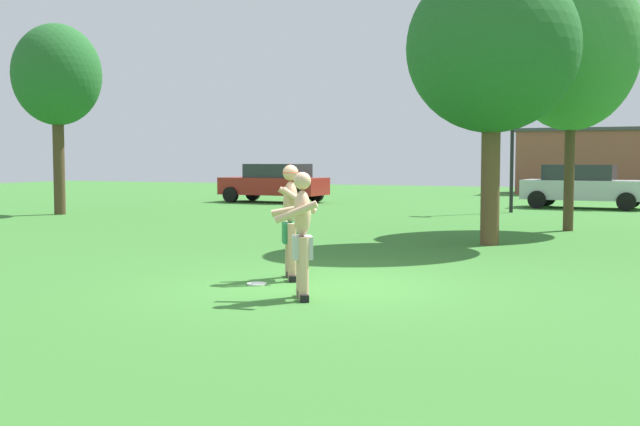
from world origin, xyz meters
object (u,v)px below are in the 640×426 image
at_px(frisbee, 257,284).
at_px(player_with_cap, 291,216).
at_px(car_silver_far_end, 583,185).
at_px(tree_right_field, 572,44).
at_px(tree_near_building, 492,49).
at_px(player_in_gray, 302,233).
at_px(tree_left_field, 57,76).
at_px(car_red_near_post, 275,182).
at_px(lamp_post, 513,112).

bearing_deg(frisbee, player_with_cap, 71.58).
relative_size(car_silver_far_end, tree_right_field, 0.65).
height_order(tree_right_field, tree_near_building, tree_right_field).
xyz_separation_m(player_in_gray, tree_left_field, (-13.53, 10.65, 3.57)).
distance_m(frisbee, car_red_near_post, 21.00).
distance_m(player_with_cap, tree_near_building, 6.83).
distance_m(car_red_near_post, tree_near_building, 17.02).
distance_m(lamp_post, tree_right_field, 6.72).
bearing_deg(car_red_near_post, player_in_gray, -62.26).
relative_size(frisbee, car_red_near_post, 0.06).
xyz_separation_m(car_red_near_post, tree_right_field, (12.42, -8.37, 3.78)).
xyz_separation_m(car_red_near_post, tree_left_field, (-3.22, -8.95, 3.59)).
distance_m(player_with_cap, frisbee, 1.17).
bearing_deg(tree_left_field, player_with_cap, -36.01).
distance_m(frisbee, car_silver_far_end, 20.10).
relative_size(car_silver_far_end, lamp_post, 0.82).
relative_size(tree_right_field, tree_near_building, 1.16).
distance_m(player_with_cap, car_silver_far_end, 19.39).
xyz_separation_m(player_with_cap, player_in_gray, (0.84, -1.43, -0.09)).
relative_size(frisbee, tree_left_field, 0.05).
bearing_deg(frisbee, player_in_gray, -35.49).
xyz_separation_m(player_with_cap, frisbee, (-0.22, -0.67, -0.93)).
xyz_separation_m(frisbee, car_red_near_post, (-9.25, 18.84, 0.81)).
distance_m(player_with_cap, tree_right_field, 10.87).
bearing_deg(player_with_cap, tree_left_field, 143.99).
distance_m(car_silver_far_end, tree_right_field, 10.17).
relative_size(player_in_gray, tree_near_building, 0.28).
height_order(car_silver_far_end, tree_right_field, tree_right_field).
bearing_deg(frisbee, car_silver_far_end, 82.23).
bearing_deg(player_in_gray, tree_left_field, 141.78).
bearing_deg(lamp_post, player_with_cap, -91.77).
distance_m(player_with_cap, lamp_post, 16.11).
height_order(lamp_post, tree_left_field, tree_left_field).
bearing_deg(car_silver_far_end, lamp_post, -121.13).
bearing_deg(car_red_near_post, player_with_cap, -62.46).
relative_size(car_red_near_post, lamp_post, 0.81).
xyz_separation_m(player_in_gray, frisbee, (-1.06, 0.76, -0.83)).
relative_size(car_red_near_post, tree_near_building, 0.75).
xyz_separation_m(car_red_near_post, car_silver_far_end, (11.96, 1.06, 0.00)).
height_order(frisbee, tree_near_building, tree_near_building).
relative_size(car_red_near_post, car_silver_far_end, 0.99).
distance_m(frisbee, tree_left_field, 16.51).
bearing_deg(player_in_gray, car_red_near_post, 117.74).
bearing_deg(tree_left_field, car_silver_far_end, 33.39).
xyz_separation_m(car_red_near_post, lamp_post, (9.96, -2.25, 2.50)).
bearing_deg(tree_near_building, lamp_post, 97.29).
xyz_separation_m(car_silver_far_end, tree_right_field, (0.45, -9.43, 3.78)).
xyz_separation_m(car_silver_far_end, lamp_post, (-2.00, -3.31, 2.50)).
distance_m(player_in_gray, tree_right_field, 12.03).
height_order(car_red_near_post, tree_right_field, tree_right_field).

